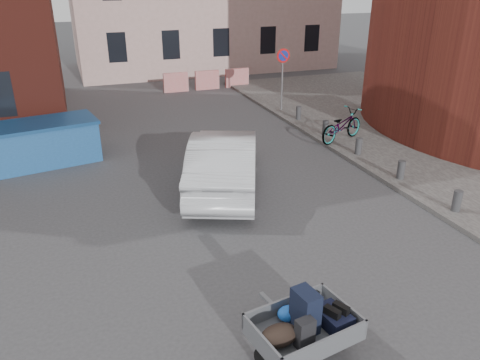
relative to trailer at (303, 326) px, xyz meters
name	(u,v)px	position (x,y,z in m)	size (l,w,h in m)	color
ground	(219,238)	(-0.10, 3.99, -0.61)	(120.00, 120.00, 0.00)	#38383A
sidewalk	(440,137)	(9.90, 7.99, -0.55)	(9.00, 24.00, 0.12)	#474442
no_parking_sign	(283,66)	(5.90, 13.47, 1.41)	(0.60, 0.09, 2.65)	gray
bollards	(359,146)	(5.90, 7.39, -0.21)	(0.22, 9.02, 0.55)	#3A3A3D
barriers	(207,80)	(4.10, 18.99, -0.11)	(4.70, 0.18, 1.00)	red
trailer	(303,326)	(0.00, 0.00, 0.00)	(1.76, 1.91, 1.20)	black
dumpster	(45,142)	(-3.87, 10.50, 0.08)	(3.52, 2.25, 1.37)	#205699
silver_car	(224,160)	(0.92, 6.62, 0.23)	(1.77, 5.08, 1.67)	#B7BABF
bicycle	(342,125)	(6.10, 8.81, 0.08)	(0.75, 2.15, 1.13)	black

